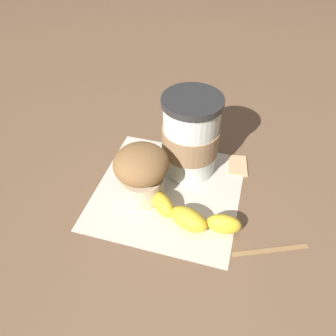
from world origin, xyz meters
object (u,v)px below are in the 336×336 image
(muffin, at_px, (142,172))
(banana, at_px, (190,216))
(sugar_packet, at_px, (238,165))
(coffee_cup, at_px, (191,136))

(muffin, xyz_separation_m, banana, (0.04, 0.08, -0.04))
(banana, relative_size, sugar_packet, 2.95)
(coffee_cup, height_order, sugar_packet, coffee_cup)
(coffee_cup, bearing_deg, banana, 8.27)
(banana, bearing_deg, muffin, -117.53)
(muffin, distance_m, banana, 0.10)
(muffin, relative_size, sugar_packet, 1.89)
(muffin, xyz_separation_m, sugar_packet, (-0.09, 0.15, -0.05))
(coffee_cup, distance_m, sugar_packet, 0.11)
(coffee_cup, xyz_separation_m, sugar_packet, (-0.02, 0.08, -0.07))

